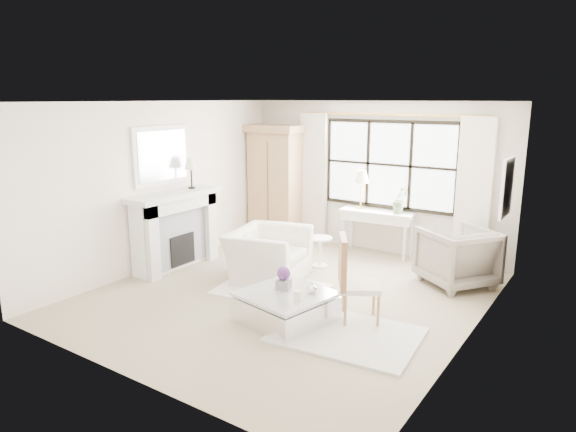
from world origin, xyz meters
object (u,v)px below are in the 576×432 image
club_armchair (268,255)px  coffee_table (286,307)px  armoire (277,181)px  console_table (377,232)px

club_armchair → coffee_table: size_ratio=1.02×
armoire → console_table: size_ratio=1.68×
armoire → console_table: (2.14, 0.07, -0.74)m
armoire → console_table: bearing=3.3°
armoire → console_table: 2.26m
armoire → club_armchair: armoire is taller
console_table → club_armchair: 2.30m
console_table → coffee_table: 3.28m
coffee_table → club_armchair: bearing=145.7°
club_armchair → coffee_table: club_armchair is taller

